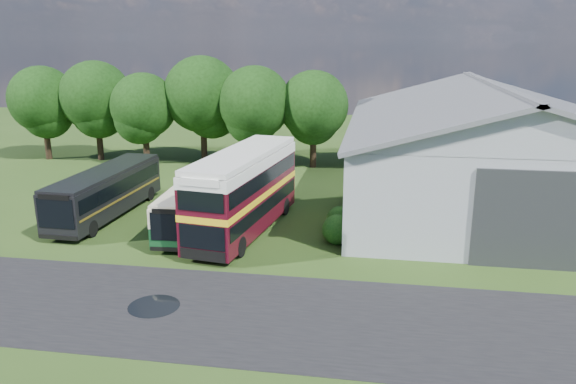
% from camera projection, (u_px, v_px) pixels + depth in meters
% --- Properties ---
extents(ground, '(120.00, 120.00, 0.00)m').
position_uv_depth(ground, '(209.00, 280.00, 26.54)').
color(ground, '#243E13').
rests_on(ground, ground).
extents(asphalt_road, '(60.00, 8.00, 0.02)m').
position_uv_depth(asphalt_road, '(257.00, 315.00, 23.22)').
color(asphalt_road, black).
rests_on(asphalt_road, ground).
extents(puddle, '(2.20, 2.20, 0.01)m').
position_uv_depth(puddle, '(154.00, 307.00, 23.92)').
color(puddle, black).
rests_on(puddle, ground).
extents(storage_shed, '(18.80, 24.80, 8.15)m').
position_uv_depth(storage_shed, '(487.00, 142.00, 38.29)').
color(storage_shed, gray).
rests_on(storage_shed, ground).
extents(tree_far_left, '(6.12, 6.12, 8.64)m').
position_uv_depth(tree_far_left, '(43.00, 100.00, 51.48)').
color(tree_far_left, black).
rests_on(tree_far_left, ground).
extents(tree_left_a, '(6.46, 6.46, 9.12)m').
position_uv_depth(tree_left_a, '(96.00, 97.00, 51.10)').
color(tree_left_a, black).
rests_on(tree_left_a, ground).
extents(tree_left_b, '(5.78, 5.78, 8.16)m').
position_uv_depth(tree_left_b, '(144.00, 106.00, 49.53)').
color(tree_left_b, black).
rests_on(tree_left_b, ground).
extents(tree_mid, '(6.80, 6.80, 9.60)m').
position_uv_depth(tree_mid, '(202.00, 95.00, 49.74)').
color(tree_mid, black).
rests_on(tree_mid, ground).
extents(tree_right_a, '(6.26, 6.26, 8.83)m').
position_uv_depth(tree_right_a, '(255.00, 102.00, 48.13)').
color(tree_right_a, black).
rests_on(tree_right_a, ground).
extents(tree_right_b, '(5.98, 5.98, 8.45)m').
position_uv_depth(tree_right_b, '(314.00, 105.00, 48.18)').
color(tree_right_b, black).
rests_on(tree_right_b, ground).
extents(shrub_front, '(1.70, 1.70, 1.70)m').
position_uv_depth(shrub_front, '(337.00, 243.00, 31.37)').
color(shrub_front, '#194714').
rests_on(shrub_front, ground).
extents(shrub_mid, '(1.60, 1.60, 1.60)m').
position_uv_depth(shrub_mid, '(340.00, 231.00, 33.28)').
color(shrub_mid, '#194714').
rests_on(shrub_mid, ground).
extents(bus_green_single, '(2.70, 9.90, 2.70)m').
position_uv_depth(bus_green_single, '(195.00, 204.00, 33.68)').
color(bus_green_single, black).
rests_on(bus_green_single, ground).
extents(bus_maroon_double, '(4.43, 11.50, 4.82)m').
position_uv_depth(bus_maroon_double, '(244.00, 192.00, 32.57)').
color(bus_maroon_double, black).
rests_on(bus_maroon_double, ground).
extents(bus_dark_single, '(2.95, 10.98, 3.00)m').
position_uv_depth(bus_dark_single, '(106.00, 192.00, 35.72)').
color(bus_dark_single, black).
rests_on(bus_dark_single, ground).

